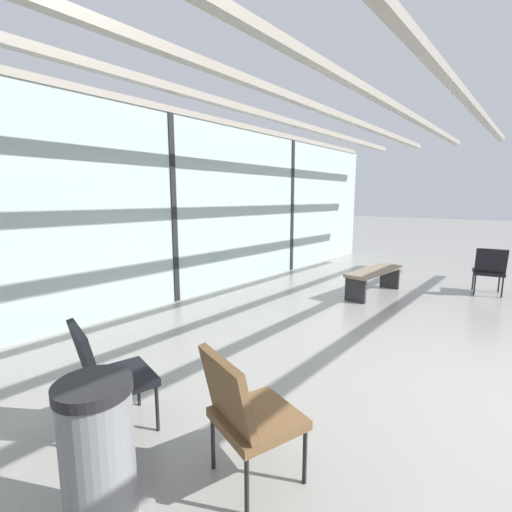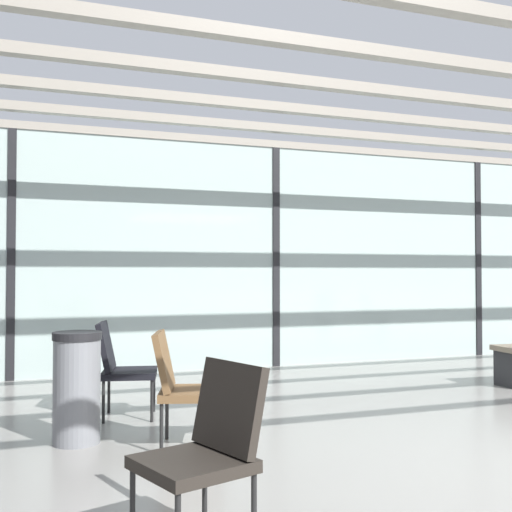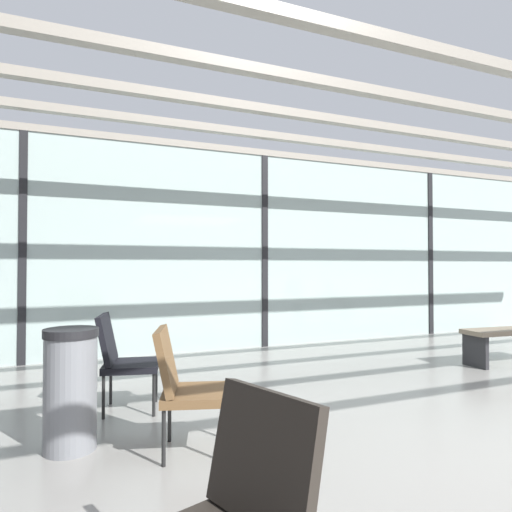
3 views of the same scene
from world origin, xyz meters
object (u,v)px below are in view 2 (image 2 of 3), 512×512
object	(u,v)px
lounge_chair_2	(180,381)
trash_bin	(77,387)
parked_airplane	(215,243)
lounge_chair_4	(120,363)
lounge_chair_0	(208,441)

from	to	relation	value
lounge_chair_2	trash_bin	size ratio (longest dim) A/B	1.01
parked_airplane	lounge_chair_2	world-z (taller)	parked_airplane
lounge_chair_4	lounge_chair_0	bearing A→B (deg)	-165.99
parked_airplane	lounge_chair_2	size ratio (longest dim) A/B	13.05
trash_bin	lounge_chair_2	bearing A→B (deg)	-25.62
lounge_chair_0	lounge_chair_4	xyz separation A→B (m)	(-0.05, 2.83, 0.00)
lounge_chair_2	lounge_chair_4	world-z (taller)	same
lounge_chair_4	parked_airplane	bearing A→B (deg)	-8.27
parked_airplane	trash_bin	bearing A→B (deg)	-111.97
parked_airplane	lounge_chair_4	bearing A→B (deg)	-111.27
lounge_chair_2	lounge_chair_4	distance (m)	1.15
lounge_chair_0	lounge_chair_4	size ratio (longest dim) A/B	1.00
lounge_chair_0	lounge_chair_2	distance (m)	1.74
parked_airplane	lounge_chair_2	bearing A→B (deg)	-107.49
parked_airplane	lounge_chair_4	xyz separation A→B (m)	(-3.45, -8.86, -1.55)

